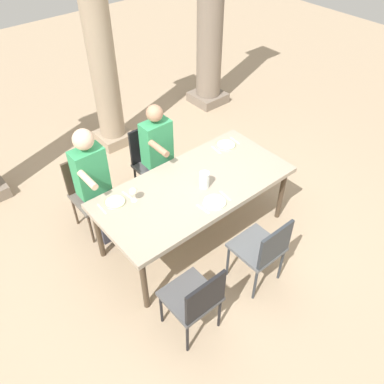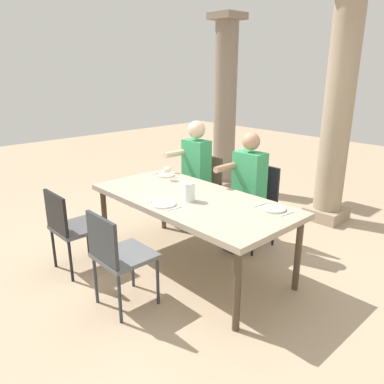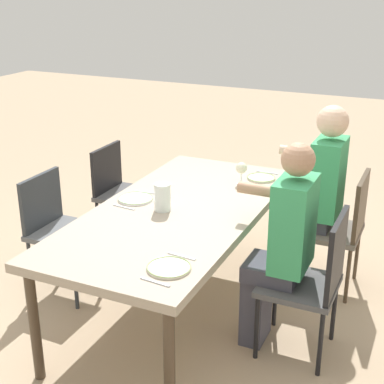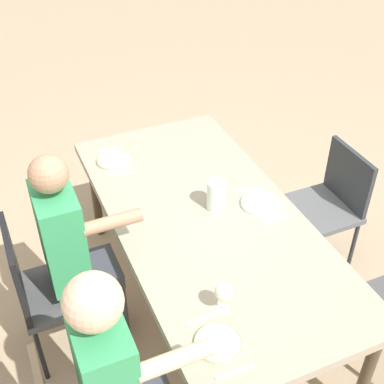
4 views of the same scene
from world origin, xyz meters
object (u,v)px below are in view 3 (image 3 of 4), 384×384
Objects in this scene: chair_west_north at (341,224)px; chair_west_south at (120,188)px; plate_0 at (261,178)px; chair_mid_south at (57,224)px; diner_man_white at (282,243)px; dining_table at (178,217)px; water_pitcher at (162,199)px; wine_glass_0 at (241,168)px; plate_2 at (169,267)px; diner_woman_green at (318,191)px; chair_mid_north at (314,277)px; plate_1 at (136,199)px.

chair_west_north is 1.83m from chair_west_south.
plate_0 is at bearing 90.52° from chair_west_south.
chair_mid_south is 0.66× the size of diner_man_white.
chair_west_north is at bearing 129.61° from dining_table.
diner_man_white reaches higher than chair_mid_south.
dining_table is at bearing 128.21° from water_pitcher.
diner_man_white is at bearing 36.12° from wine_glass_0.
plate_2 reaches higher than dining_table.
diner_woman_green is 1.17m from water_pitcher.
plate_0 is 1.51m from plate_2.
chair_mid_north is 0.93m from plate_2.
diner_man_white is at bearing -90.83° from chair_mid_north.
chair_west_south is 0.85m from chair_mid_south.
dining_table is at bearing -21.76° from plate_0.
diner_woman_green is (-0.00, 1.65, 0.23)m from chair_west_south.
wine_glass_0 is (-0.61, 0.21, 0.17)m from dining_table.
chair_west_south is 5.24× the size of wine_glass_0.
plate_2 is at bearing 62.03° from chair_mid_south.
chair_mid_north is 5.70× the size of wine_glass_0.
diner_woman_green is at bearing 178.88° from diner_man_white.
water_pitcher is (0.08, 0.25, 0.07)m from plate_1.
plate_1 is (-0.11, -1.25, 0.25)m from chair_mid_north.
plate_2 is at bearing 39.92° from plate_1.
plate_2 is at bearing -32.13° from diner_man_white.
chair_mid_north is 1.09m from plate_0.
diner_man_white reaches higher than chair_mid_north.
water_pitcher is at bearing -51.79° from dining_table.
plate_1 is at bearing -93.64° from dining_table.
chair_mid_north is (0.85, 0.00, 0.01)m from chair_west_north.
chair_mid_north is 1.06× the size of chair_mid_south.
chair_mid_south is at bearing -62.64° from diner_woman_green.
plate_2 is at bearing 4.25° from wine_glass_0.
chair_west_south is at bearing -117.45° from diner_man_white.
chair_mid_south is 3.75× the size of plate_2.
chair_mid_south is (0.85, -1.83, 0.00)m from chair_west_north.
wine_glass_0 is at bearing 156.93° from water_pitcher.
diner_woman_green is at bearing 88.88° from plate_0.
plate_2 is at bearing 39.18° from chair_west_south.
dining_table is 8.84× the size of plate_1.
chair_west_north is (-0.76, 0.92, -0.19)m from dining_table.
dining_table is 1.59× the size of diner_man_white.
chair_west_north is 0.67× the size of diner_man_white.
chair_west_north reaches higher than dining_table.
plate_1 is (0.59, -0.54, -0.11)m from wine_glass_0.
chair_west_south is 0.98× the size of chair_mid_south.
plate_2 is at bearing 29.79° from water_pitcher.
dining_table is 1.06m from diner_woman_green.
dining_table is at bearing -157.35° from plate_2.
plate_2 is at bearing -22.15° from chair_west_north.
chair_mid_south is at bearing -90.00° from chair_mid_north.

